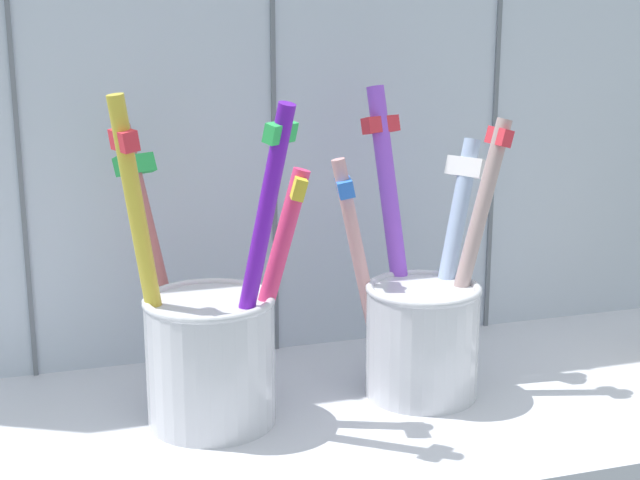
{
  "coord_description": "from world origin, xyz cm",
  "views": [
    {
      "loc": [
        -15.69,
        -49.4,
        25.63
      ],
      "look_at": [
        0.0,
        0.81,
        12.21
      ],
      "focal_mm": 53.73,
      "sensor_mm": 36.0,
      "label": 1
    }
  ],
  "objects": [
    {
      "name": "counter_slab",
      "position": [
        0.0,
        0.0,
        1.0
      ],
      "size": [
        64.0,
        22.0,
        2.0
      ],
      "primitive_type": "cube",
      "color": "silver",
      "rests_on": "ground"
    },
    {
      "name": "tile_wall_back",
      "position": [
        -0.0,
        12.0,
        22.5
      ],
      "size": [
        64.0,
        2.2,
        45.0
      ],
      "color": "silver",
      "rests_on": "ground"
    },
    {
      "name": "toothbrush_cup_left",
      "position": [
        -6.47,
        0.81,
        6.59
      ],
      "size": [
        10.81,
        13.21,
        18.86
      ],
      "color": "silver",
      "rests_on": "counter_slab"
    },
    {
      "name": "toothbrush_cup_right",
      "position": [
        6.6,
        1.19,
        6.56
      ],
      "size": [
        10.66,
        9.99,
        18.35
      ],
      "color": "silver",
      "rests_on": "counter_slab"
    }
  ]
}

